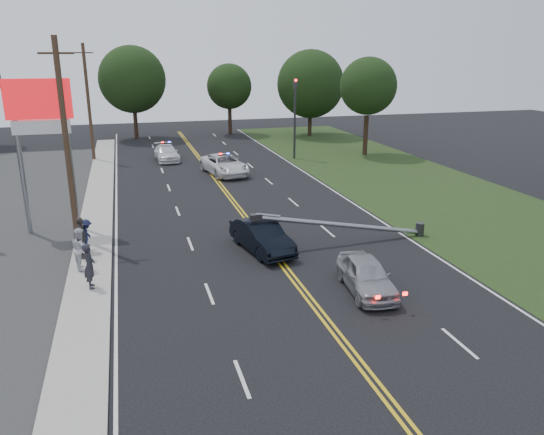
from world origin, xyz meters
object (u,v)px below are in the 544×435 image
object	(u,v)px
utility_pole_mid	(66,142)
bystander_a	(89,266)
bystander_b	(81,249)
bystander_c	(87,236)
bystander_d	(81,238)
utility_pole_far	(89,102)
fallen_streetlight	(351,225)
waiting_sedan	(366,275)
emergency_a	(224,165)
crashed_sedan	(262,236)
emergency_b	(167,153)
traffic_signal	(295,112)
pylon_sign	(40,119)

from	to	relation	value
utility_pole_mid	bystander_a	xyz separation A→B (m)	(0.96, -6.36, -4.02)
bystander_b	bystander_c	bearing A→B (deg)	-14.65
utility_pole_mid	bystander_d	size ratio (longest dim) A/B	5.10
utility_pole_far	bystander_b	distance (m)	26.52
utility_pole_mid	bystander_b	xyz separation A→B (m)	(0.50, -4.21, -4.03)
fallen_streetlight	utility_pole_far	size ratio (longest dim) A/B	0.94
waiting_sedan	emergency_a	world-z (taller)	emergency_a
utility_pole_mid	crashed_sedan	bearing A→B (deg)	-24.02
waiting_sedan	emergency_b	distance (m)	30.14
traffic_signal	crashed_sedan	world-z (taller)	traffic_signal
utility_pole_mid	waiting_sedan	world-z (taller)	utility_pole_mid
fallen_streetlight	utility_pole_mid	xyz separation A→B (m)	(-13.39, 4.00, 4.17)
bystander_d	traffic_signal	bearing A→B (deg)	-38.83
pylon_sign	bystander_a	world-z (taller)	pylon_sign
traffic_signal	fallen_streetlight	distance (m)	22.62
utility_pole_mid	bystander_c	xyz separation A→B (m)	(0.63, -2.02, -4.17)
pylon_sign	traffic_signal	world-z (taller)	pylon_sign
fallen_streetlight	bystander_c	bearing A→B (deg)	171.20
emergency_a	fallen_streetlight	bearing A→B (deg)	-88.93
pylon_sign	bystander_a	size ratio (longest dim) A/B	4.26
waiting_sedan	bystander_d	size ratio (longest dim) A/B	2.08
traffic_signal	utility_pole_far	bearing A→B (deg)	167.11
crashed_sedan	utility_pole_mid	bearing A→B (deg)	144.43
emergency_a	emergency_b	bearing A→B (deg)	110.21
pylon_sign	bystander_b	distance (m)	8.14
traffic_signal	bystander_c	world-z (taller)	traffic_signal
bystander_b	emergency_b	bearing A→B (deg)	-24.59
fallen_streetlight	pylon_sign	bearing A→B (deg)	157.78
pylon_sign	waiting_sedan	world-z (taller)	pylon_sign
crashed_sedan	fallen_streetlight	bearing A→B (deg)	-12.81
pylon_sign	waiting_sedan	distance (m)	18.08
utility_pole_mid	bystander_c	bearing A→B (deg)	-72.80
bystander_a	pylon_sign	bearing A→B (deg)	10.17
utility_pole_mid	emergency_a	world-z (taller)	utility_pole_mid
waiting_sedan	bystander_d	bearing A→B (deg)	155.85
bystander_a	emergency_b	bearing A→B (deg)	-16.23
utility_pole_mid	traffic_signal	bearing A→B (deg)	45.80
traffic_signal	waiting_sedan	bearing A→B (deg)	-102.05
utility_pole_far	bystander_b	bearing A→B (deg)	-88.91
fallen_streetlight	utility_pole_mid	bearing A→B (deg)	163.36
utility_pole_far	emergency_a	distance (m)	14.07
fallen_streetlight	crashed_sedan	distance (m)	4.64
pylon_sign	emergency_a	world-z (taller)	pylon_sign
traffic_signal	utility_pole_mid	xyz separation A→B (m)	(-17.50, -18.00, 0.88)
waiting_sedan	bystander_a	xyz separation A→B (m)	(-10.68, 3.10, 0.37)
fallen_streetlight	emergency_a	xyz separation A→B (m)	(-3.21, 17.30, -0.15)
waiting_sedan	bystander_d	xyz separation A→B (m)	(-11.20, 6.63, 0.41)
emergency_b	bystander_a	distance (m)	27.08
bystander_a	bystander_d	distance (m)	3.56
pylon_sign	utility_pole_far	xyz separation A→B (m)	(1.30, 20.00, -0.91)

